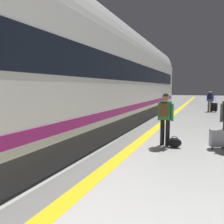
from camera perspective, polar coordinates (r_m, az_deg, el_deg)
safety_line_strip at (r=9.28m, az=8.07°, el=-5.67°), size 0.36×80.00×0.01m
tactile_edge_band at (r=9.37m, az=5.70°, el=-5.53°), size 0.75×80.00×0.01m
high_speed_train at (r=7.48m, az=-14.18°, el=10.70°), size 2.94×33.33×4.97m
suitcase_near at (r=7.99m, az=23.52°, el=-5.70°), size 0.43×0.35×0.58m
passenger_mid at (r=7.81m, az=12.49°, el=-0.61°), size 0.51×0.36×1.67m
duffel_bag_mid at (r=7.74m, az=14.54°, el=-7.00°), size 0.44×0.26×0.36m
passenger_far at (r=19.87m, az=22.21°, el=2.96°), size 0.50×0.39×1.67m
suitcase_far at (r=19.75m, az=23.09°, el=1.09°), size 0.44×0.38×1.06m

